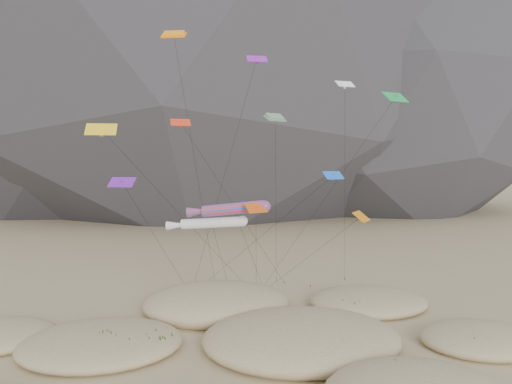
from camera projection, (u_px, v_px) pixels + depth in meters
ground at (267, 380)px, 35.44m from camera, size 500.00×500.00×0.00m
dunes at (239, 344)px, 40.39m from camera, size 51.41×37.04×3.76m
dune_grass at (269, 351)px, 38.61m from camera, size 40.99×26.73×1.44m
kite_stakes at (250, 287)px, 60.07m from camera, size 21.92×5.96×0.30m
rainbow_tube_kite at (231, 209)px, 44.09m from camera, size 9.52×16.45×12.09m
white_tube_kite at (208, 223)px, 45.05m from camera, size 7.32×14.64×10.62m
orange_parafoil at (175, 40)px, 47.35m from camera, size 6.01×13.80×27.86m
multi_parafoil at (275, 121)px, 45.02m from camera, size 4.64×17.47×19.79m
delta_kites at (268, 147)px, 45.13m from camera, size 29.60×19.73×25.49m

